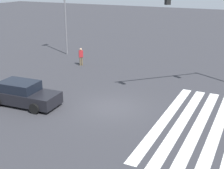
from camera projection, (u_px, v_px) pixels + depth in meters
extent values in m
plane|color=#333338|center=(112.00, 108.00, 19.28)|extent=(134.00, 134.00, 0.00)
cube|color=silver|center=(217.00, 128.00, 16.66)|extent=(10.53, 0.60, 0.01)
cube|color=silver|center=(199.00, 125.00, 17.06)|extent=(10.53, 0.60, 0.01)
cube|color=silver|center=(182.00, 121.00, 17.45)|extent=(10.53, 0.60, 0.01)
cube|color=silver|center=(166.00, 118.00, 17.85)|extent=(10.53, 0.60, 0.01)
cube|color=black|center=(24.00, 97.00, 19.59)|extent=(2.07, 4.64, 0.73)
cube|color=black|center=(19.00, 86.00, 19.50)|extent=(1.76, 2.43, 0.58)
cylinder|color=black|center=(52.00, 98.00, 19.96)|extent=(0.26, 0.66, 0.64)
cylinder|color=black|center=(34.00, 109.00, 18.34)|extent=(0.26, 0.66, 0.64)
cylinder|color=black|center=(16.00, 92.00, 20.98)|extent=(0.26, 0.66, 0.64)
cylinder|color=brown|center=(82.00, 61.00, 28.40)|extent=(0.14, 0.14, 0.78)
cylinder|color=brown|center=(80.00, 61.00, 28.36)|extent=(0.14, 0.14, 0.78)
cube|color=#B22328|center=(81.00, 54.00, 28.16)|extent=(0.40, 0.41, 0.61)
sphere|color=tan|center=(81.00, 49.00, 28.02)|extent=(0.21, 0.21, 0.21)
cylinder|color=slate|center=(65.00, 14.00, 31.27)|extent=(0.16, 0.16, 8.31)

